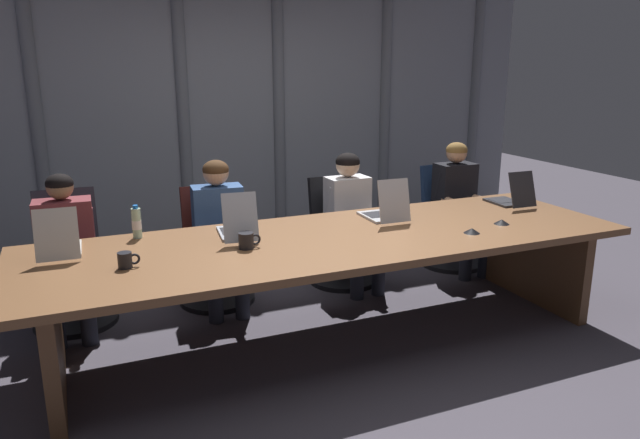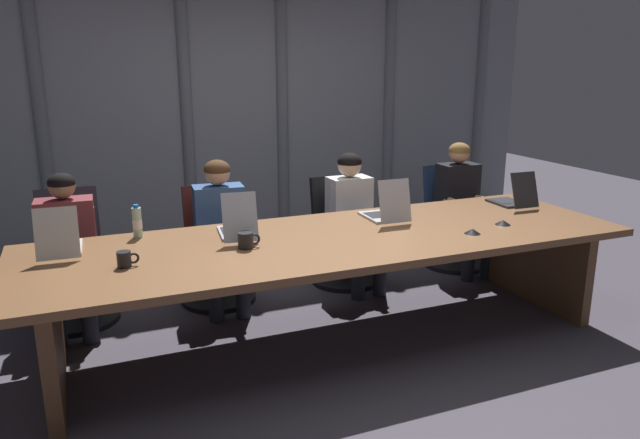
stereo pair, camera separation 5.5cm
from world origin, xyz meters
The scene contains 20 objects.
ground_plane centered at (0.00, 0.00, 0.00)m, with size 13.72×13.72×0.00m, color #47424C.
conference_table centered at (0.00, 0.00, 0.60)m, with size 4.03×1.24×0.74m.
curtain_backdrop centered at (0.00, 2.50, 1.56)m, with size 6.86×0.17×3.12m.
laptop_left_end centered at (-1.68, 0.32, 0.80)m, with size 0.26×0.43×0.31m.
laptop_left_mid centered at (-0.59, 0.26, 0.80)m, with size 0.27×0.46×0.32m.
laptop_center centered at (0.53, 0.27, 0.80)m, with size 0.25×0.41×0.32m.
laptop_right_mid centered at (1.70, 0.27, 0.80)m, with size 0.24×0.40×0.29m.
office_chair_left_end centered at (-1.64, 1.04, 0.36)m, with size 0.60×0.60×0.97m.
office_chair_left_mid centered at (-0.58, 1.04, 0.34)m, with size 0.60×0.60×0.91m.
office_chair_center centered at (0.54, 1.04, 0.34)m, with size 0.60×0.60×0.90m.
office_chair_right_mid centered at (1.69, 1.04, 0.34)m, with size 0.60×0.60×0.93m.
person_left_end centered at (-1.66, 0.88, 0.63)m, with size 0.41×0.56×1.12m.
person_left_mid centered at (-0.56, 0.88, 0.65)m, with size 0.42×0.57×1.15m.
person_center centered at (0.57, 0.88, 0.65)m, with size 0.37×0.55×1.14m.
person_right_mid centered at (1.65, 0.88, 0.66)m, with size 0.37×0.55×1.17m.
water_bottle_primary centered at (-1.21, 0.50, 0.84)m, with size 0.06×0.06×0.22m.
coffee_mug_near centered at (-0.61, -0.01, 0.79)m, with size 0.14×0.10×0.10m.
coffee_mug_far centered at (-1.34, -0.09, 0.79)m, with size 0.12×0.08×0.09m.
conference_mic_left_side centered at (0.90, -0.29, 0.76)m, with size 0.11×0.11×0.04m, color black.
conference_mic_middle centered at (1.24, -0.18, 0.76)m, with size 0.11×0.11×0.04m, color black.
Camera 1 is at (-1.59, -3.45, 1.88)m, focal length 33.37 mm.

